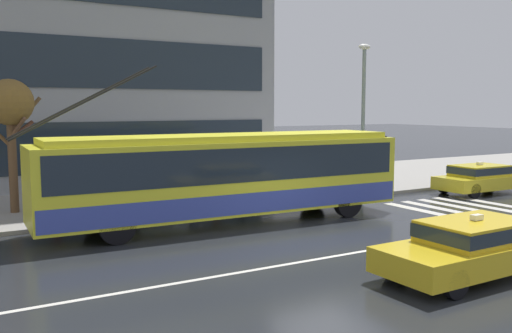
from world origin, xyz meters
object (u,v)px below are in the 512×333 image
Objects in this scene: street_tree_bare at (10,107)px; pedestrian_walking_past at (136,163)px; taxi_ahead_of_bus at (481,177)px; taxi_oncoming_near at (472,245)px; pedestrian_waiting_by_pole at (216,172)px; trolleybus at (227,174)px; pedestrian_approaching_curb at (57,168)px; pedestrian_at_shelter at (242,158)px; street_lamp at (363,105)px; bus_shelter at (146,155)px.

pedestrian_walking_past is at bearing -10.00° from street_tree_bare.
taxi_oncoming_near is at bearing -143.10° from taxi_ahead_of_bus.
taxi_oncoming_near and taxi_ahead_of_bus have the same top height.
pedestrian_waiting_by_pole is 0.37× the size of street_tree_bare.
pedestrian_waiting_by_pole is at bearing 68.86° from trolleybus.
trolleybus is 5.95m from pedestrian_approaching_curb.
pedestrian_walking_past is 1.15× the size of pedestrian_waiting_by_pole.
street_lamp reaches higher than pedestrian_at_shelter.
pedestrian_walking_past is 0.42× the size of street_tree_bare.
taxi_oncoming_near is 12.94m from taxi_ahead_of_bus.
street_lamp reaches higher than taxi_ahead_of_bus.
trolleybus is 4.46m from pedestrian_waiting_by_pole.
street_lamp is 1.37× the size of street_tree_bare.
pedestrian_approaching_curb is (-3.11, 0.11, -0.31)m from bus_shelter.
pedestrian_walking_past is 9.88m from street_lamp.
taxi_oncoming_near is 15.26m from street_tree_bare.
taxi_oncoming_near is 2.27× the size of pedestrian_approaching_curb.
trolleybus is at bearing -66.05° from pedestrian_walking_past.
bus_shelter is 0.56m from pedestrian_walking_past.
taxi_oncoming_near is 12.09m from bus_shelter.
bus_shelter is at bearing 108.05° from taxi_oncoming_near.
taxi_oncoming_near is at bearing -57.11° from street_tree_bare.
pedestrian_walking_past is (-4.33, 0.29, -0.01)m from pedestrian_at_shelter.
bus_shelter is 3.30m from pedestrian_waiting_by_pole.
taxi_ahead_of_bus is 2.26× the size of pedestrian_walking_past.
street_lamp is at bearing -10.31° from pedestrian_walking_past.
taxi_ahead_of_bus is at bearing -0.26° from trolleybus.
street_tree_bare reaches higher than taxi_oncoming_near.
pedestrian_waiting_by_pole is (-0.96, 0.44, -0.56)m from pedestrian_at_shelter.
pedestrian_waiting_by_pole is at bearing 3.87° from pedestrian_approaching_curb.
trolleybus is 4.50m from pedestrian_at_shelter.
pedestrian_at_shelter is 0.31× the size of street_lamp.
street_tree_bare is at bearing 141.46° from trolleybus.
trolleybus reaches higher than taxi_ahead_of_bus.
pedestrian_at_shelter is at bearing 164.40° from street_lamp.
street_tree_bare reaches higher than bus_shelter.
taxi_ahead_of_bus is (12.54, -0.06, -0.90)m from trolleybus.
street_lamp reaches higher than trolleybus.
pedestrian_approaching_curb is (-6.84, 11.54, 1.03)m from taxi_oncoming_near.
street_tree_bare is (-13.63, 2.46, -0.09)m from street_lamp.
pedestrian_approaching_curb is at bearing -38.19° from street_tree_bare.
pedestrian_waiting_by_pole is 8.00m from street_tree_bare.
taxi_ahead_of_bus is 11.73m from pedestrian_waiting_by_pole.
taxi_ahead_of_bus is at bearing -14.50° from street_tree_bare.
bus_shelter reaches higher than pedestrian_waiting_by_pole.
bus_shelter reaches higher than taxi_ahead_of_bus.
pedestrian_waiting_by_pole is at bearing 155.47° from pedestrian_at_shelter.
trolleybus is 2.00× the size of street_lamp.
taxi_oncoming_near is 2.33× the size of pedestrian_walking_past.
pedestrian_at_shelter is at bearing -3.81° from pedestrian_walking_past.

